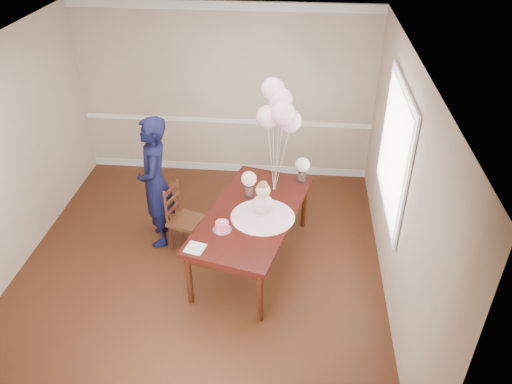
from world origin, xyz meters
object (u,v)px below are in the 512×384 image
object	(u,v)px
birthday_cake	(222,226)
dining_chair_seat	(186,221)
woman	(155,183)
dining_table_top	(252,214)

from	to	relation	value
birthday_cake	dining_chair_seat	world-z (taller)	birthday_cake
birthday_cake	woman	distance (m)	1.20
woman	dining_table_top	bearing A→B (deg)	62.81
birthday_cake	dining_chair_seat	xyz separation A→B (m)	(-0.58, 0.61, -0.41)
woman	dining_chair_seat	bearing A→B (deg)	61.72
dining_table_top	birthday_cake	size ratio (longest dim) A/B	13.33
dining_chair_seat	birthday_cake	bearing A→B (deg)	-30.12
birthday_cake	woman	size ratio (longest dim) A/B	0.08
dining_table_top	dining_chair_seat	bearing A→B (deg)	-179.94
birthday_cake	woman	bearing A→B (deg)	143.28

